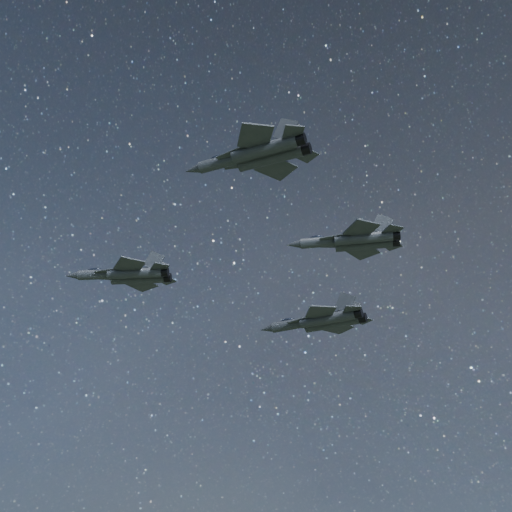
% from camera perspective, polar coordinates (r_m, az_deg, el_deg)
% --- Properties ---
extents(jet_lead, '(17.80, 11.86, 4.52)m').
position_cam_1_polar(jet_lead, '(96.84, -12.10, -1.76)').
color(jet_lead, '#2E3339').
extents(jet_left, '(19.98, 14.23, 5.09)m').
position_cam_1_polar(jet_left, '(103.62, 6.22, -6.15)').
color(jet_left, '#2E3339').
extents(jet_right, '(16.30, 11.58, 4.15)m').
position_cam_1_polar(jet_right, '(70.05, 0.10, 9.64)').
color(jet_right, '#2E3339').
extents(jet_slot, '(15.61, 10.60, 3.92)m').
position_cam_1_polar(jet_slot, '(79.12, 9.31, 1.46)').
color(jet_slot, '#2E3339').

